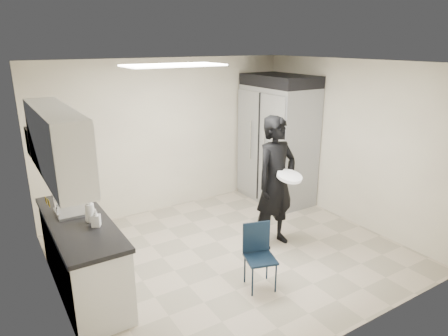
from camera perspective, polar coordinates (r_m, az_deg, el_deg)
floor at (r=5.76m, az=1.03°, el=-11.99°), size 4.50×4.50×0.00m
ceiling at (r=5.01m, az=1.20°, el=14.80°), size 4.50×4.50×0.00m
back_wall at (r=6.95m, az=-7.97°, el=4.59°), size 4.50×0.00×4.50m
left_wall at (r=4.49m, az=-23.75°, el=-4.08°), size 0.00×4.00×4.00m
right_wall at (r=6.70m, az=17.48°, el=3.46°), size 0.00×4.00×4.00m
ceiling_panel at (r=5.07m, az=-7.24°, el=14.36°), size 1.20×0.60×0.02m
lower_counter at (r=5.07m, az=-19.50°, el=-11.93°), size 0.60×1.90×0.86m
countertop at (r=4.87m, az=-20.05°, el=-7.26°), size 0.64×1.95×0.05m
sink at (r=5.11m, az=-20.43°, el=-6.32°), size 0.42×0.40×0.14m
faucet at (r=5.02m, az=-22.84°, el=-5.16°), size 0.02×0.02×0.24m
upper_cabinets at (r=4.56m, az=-22.80°, el=3.27°), size 0.35×1.80×0.75m
towel_dispenser at (r=5.71m, az=-25.24°, el=3.51°), size 0.22×0.30×0.35m
notice_sticker_left at (r=4.62m, az=-23.76°, el=-4.59°), size 0.00×0.12×0.07m
notice_sticker_right at (r=4.82m, az=-24.08°, el=-4.24°), size 0.00×0.12×0.07m
commercial_fridge at (r=7.35m, az=7.64°, el=3.32°), size 0.80×1.35×2.10m
fridge_compressor at (r=7.16m, az=8.02°, el=12.28°), size 0.80×1.35×0.20m
folding_chair at (r=4.87m, az=5.22°, el=-12.82°), size 0.43×0.43×0.77m
man_tuxedo at (r=5.67m, az=7.40°, el=-2.08°), size 0.74×0.54×1.90m
bucket_lid at (r=5.46m, az=9.33°, el=-1.20°), size 0.38×0.38×0.04m
soap_bottle_a at (r=4.72m, az=-18.64°, el=-5.63°), size 0.16×0.16×0.30m
soap_bottle_b at (r=4.61m, az=-17.85°, el=-6.79°), size 0.12×0.12×0.20m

